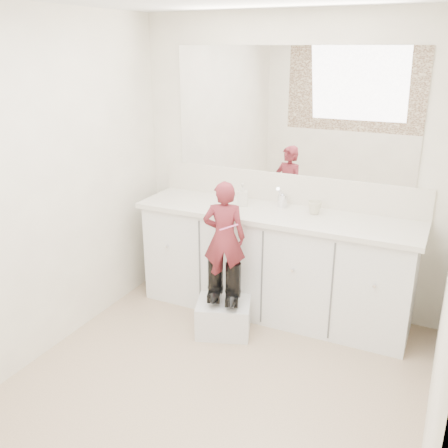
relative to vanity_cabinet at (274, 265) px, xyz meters
The scene contains 15 objects.
floor 1.30m from the vanity_cabinet, 90.00° to the right, with size 3.00×3.00×0.00m, color #91765F.
wall_back 0.82m from the vanity_cabinet, 90.00° to the left, with size 2.60×2.60×0.00m, color beige.
wall_left 1.95m from the vanity_cabinet, 136.70° to the right, with size 3.00×3.00×0.00m, color beige.
vanity_cabinet is the anchor object (origin of this frame).
countertop 0.45m from the vanity_cabinet, 90.00° to the right, with size 2.28×0.58×0.04m, color beige.
backsplash 0.64m from the vanity_cabinet, 90.00° to the left, with size 2.28×0.03×0.25m, color beige.
mirror 1.24m from the vanity_cabinet, 90.00° to the left, with size 2.00×0.02×1.00m, color white.
faucet 0.54m from the vanity_cabinet, 90.00° to the left, with size 0.08×0.08×0.10m, color silver.
cup 0.60m from the vanity_cabinet, 14.85° to the left, with size 0.11×0.11×0.10m, color beige.
soap_bottle 0.64m from the vanity_cabinet, behind, with size 0.08×0.09×0.19m, color beige.
step_stool 0.61m from the vanity_cabinet, 115.47° to the right, with size 0.41×0.34×0.26m, color silver.
boot_left 0.57m from the vanity_cabinet, 122.83° to the right, with size 0.12×0.23×0.34m, color black, non-canonical shape.
boot_right 0.50m from the vanity_cabinet, 108.23° to the right, with size 0.12×0.23×0.34m, color black, non-canonical shape.
toddler 0.64m from the vanity_cabinet, 115.97° to the right, with size 0.32×0.21×0.87m, color #A53242.
toothbrush 0.75m from the vanity_cabinet, 106.47° to the right, with size 0.01×0.01×0.14m, color #E0579C.
Camera 1 is at (1.25, -2.36, 2.14)m, focal length 40.00 mm.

